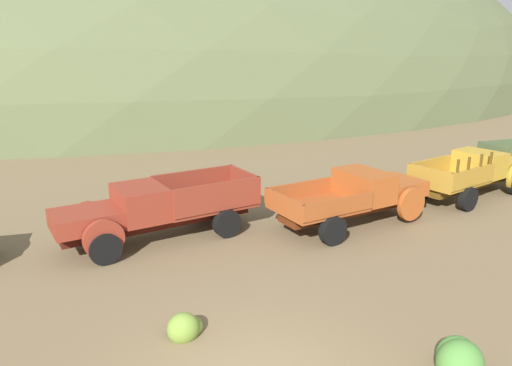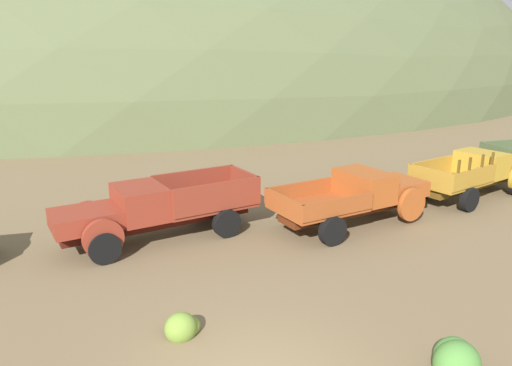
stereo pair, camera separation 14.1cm
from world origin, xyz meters
name	(u,v)px [view 2 (the right image)]	position (x,y,z in m)	size (l,w,h in m)	color
hill_far_left	(180,95)	(14.45, 57.43, 0.00)	(109.02, 73.11, 43.52)	#56603D
truck_rust_red	(146,212)	(-0.26, 8.02, 1.02)	(6.76, 2.90, 1.91)	#42140D
truck_oxide_orange	(361,196)	(7.14, 6.65, 1.01)	(6.07, 3.02, 1.89)	#51220D
truck_mustard	(478,173)	(13.70, 7.33, 1.00)	(6.23, 3.17, 2.16)	#593D12
bush_between_trucks	(456,362)	(3.82, -1.06, 0.23)	(1.05, 1.03, 0.93)	#4C8438
bush_back_edge	(183,327)	(-0.67, 2.36, 0.17)	(0.83, 0.72, 0.71)	olive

